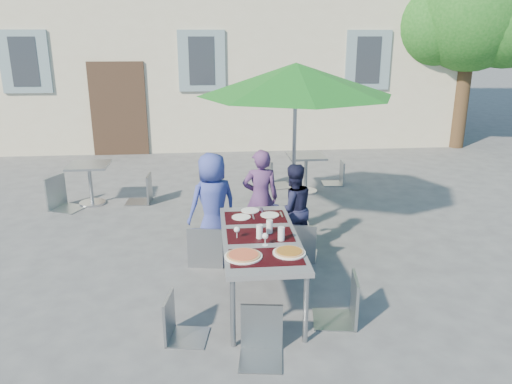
{
  "coord_description": "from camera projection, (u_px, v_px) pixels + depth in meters",
  "views": [
    {
      "loc": [
        0.11,
        -4.65,
        2.79
      ],
      "look_at": [
        0.67,
        1.14,
        0.95
      ],
      "focal_mm": 35.0,
      "sensor_mm": 36.0,
      "label": 1
    }
  ],
  "objects": [
    {
      "name": "bg_chair_l_0",
      "position": [
        59.0,
        173.0,
        8.2
      ],
      "size": [
        0.62,
        0.62,
        1.06
      ],
      "color": "#92999D",
      "rests_on": "ground"
    },
    {
      "name": "child_2",
      "position": [
        293.0,
        209.0,
        6.56
      ],
      "size": [
        0.65,
        0.47,
        1.21
      ],
      "primitive_type": "imported",
      "rotation": [
        0.0,
        0.0,
        3.39
      ],
      "color": "#171934",
      "rests_on": "ground"
    },
    {
      "name": "child_0",
      "position": [
        213.0,
        204.0,
        6.5
      ],
      "size": [
        0.78,
        0.67,
        1.36
      ],
      "primitive_type": "imported",
      "rotation": [
        0.0,
        0.0,
        3.56
      ],
      "color": "#374399",
      "rests_on": "ground"
    },
    {
      "name": "pizza_near_left",
      "position": [
        243.0,
        255.0,
        4.78
      ],
      "size": [
        0.37,
        0.37,
        0.03
      ],
      "color": "white",
      "rests_on": "dining_table"
    },
    {
      "name": "tree",
      "position": [
        473.0,
        15.0,
        12.02
      ],
      "size": [
        3.6,
        3.0,
        4.7
      ],
      "color": "#432F1D",
      "rests_on": "ground"
    },
    {
      "name": "patio_umbrella",
      "position": [
        296.0,
        81.0,
        6.82
      ],
      "size": [
        2.74,
        2.74,
        2.43
      ],
      "color": "#B4B6BD",
      "rests_on": "ground"
    },
    {
      "name": "chair_4",
      "position": [
        346.0,
        272.0,
        4.92
      ],
      "size": [
        0.48,
        0.48,
        0.94
      ],
      "color": "#8E9599",
      "rests_on": "ground"
    },
    {
      "name": "glassware",
      "position": [
        266.0,
        231.0,
        5.21
      ],
      "size": [
        0.52,
        0.38,
        0.15
      ],
      "color": "silver",
      "rests_on": "dining_table"
    },
    {
      "name": "child_1",
      "position": [
        261.0,
        198.0,
        6.76
      ],
      "size": [
        0.49,
        0.33,
        1.35
      ],
      "primitive_type": "imported",
      "rotation": [
        0.0,
        0.0,
        3.15
      ],
      "color": "#543165",
      "rests_on": "ground"
    },
    {
      "name": "chair_5",
      "position": [
        261.0,
        306.0,
        4.4
      ],
      "size": [
        0.44,
        0.44,
        0.87
      ],
      "color": "gray",
      "rests_on": "ground"
    },
    {
      "name": "pizza_near_right",
      "position": [
        289.0,
        252.0,
        4.85
      ],
      "size": [
        0.32,
        0.32,
        0.03
      ],
      "color": "white",
      "rests_on": "dining_table"
    },
    {
      "name": "bg_chair_r_0",
      "position": [
        142.0,
        172.0,
        8.53
      ],
      "size": [
        0.44,
        0.44,
        0.94
      ],
      "color": "gray",
      "rests_on": "ground"
    },
    {
      "name": "dining_table",
      "position": [
        260.0,
        240.0,
        5.32
      ],
      "size": [
        0.8,
        1.85,
        0.76
      ],
      "color": "#48494D",
      "rests_on": "ground"
    },
    {
      "name": "ground",
      "position": [
        203.0,
        312.0,
        5.25
      ],
      "size": [
        90.0,
        90.0,
        0.0
      ],
      "primitive_type": "plane",
      "color": "#49494C",
      "rests_on": "ground"
    },
    {
      "name": "chair_2",
      "position": [
        300.0,
        218.0,
        6.32
      ],
      "size": [
        0.53,
        0.53,
        0.97
      ],
      "color": "#8F949A",
      "rests_on": "ground"
    },
    {
      "name": "chair_3",
      "position": [
        177.0,
        293.0,
        4.66
      ],
      "size": [
        0.43,
        0.43,
        0.84
      ],
      "color": "gray",
      "rests_on": "ground"
    },
    {
      "name": "cafe_table_1",
      "position": [
        306.0,
        168.0,
        9.11
      ],
      "size": [
        0.66,
        0.66,
        0.71
      ],
      "color": "#B4B6BD",
      "rests_on": "ground"
    },
    {
      "name": "chair_0",
      "position": [
        206.0,
        221.0,
        6.17
      ],
      "size": [
        0.51,
        0.51,
        1.0
      ],
      "color": "#94989F",
      "rests_on": "ground"
    },
    {
      "name": "chair_1",
      "position": [
        249.0,
        212.0,
        6.44
      ],
      "size": [
        0.49,
        0.49,
        1.02
      ],
      "color": "gray",
      "rests_on": "ground"
    },
    {
      "name": "place_settings",
      "position": [
        254.0,
        214.0,
        5.9
      ],
      "size": [
        0.6,
        0.44,
        0.01
      ],
      "color": "white",
      "rests_on": "dining_table"
    },
    {
      "name": "cafe_table_0",
      "position": [
        90.0,
        178.0,
        8.47
      ],
      "size": [
        0.66,
        0.66,
        0.71
      ],
      "color": "#B4B6BD",
      "rests_on": "ground"
    },
    {
      "name": "bg_chair_r_1",
      "position": [
        338.0,
        159.0,
        9.62
      ],
      "size": [
        0.41,
        0.41,
        0.86
      ],
      "color": "#8E9499",
      "rests_on": "ground"
    },
    {
      "name": "bg_chair_l_1",
      "position": [
        274.0,
        156.0,
        9.39
      ],
      "size": [
        0.55,
        0.54,
        1.04
      ],
      "color": "gray",
      "rests_on": "ground"
    }
  ]
}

